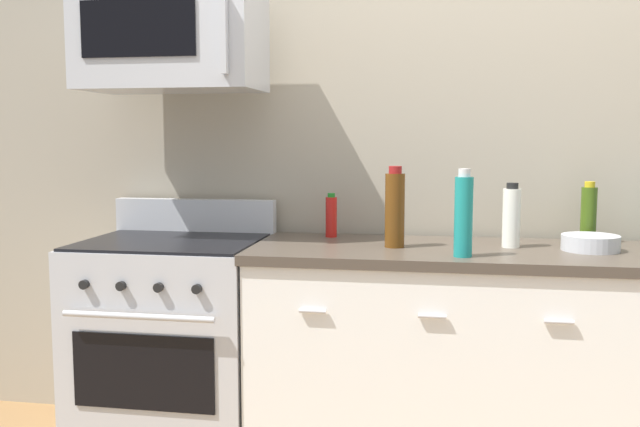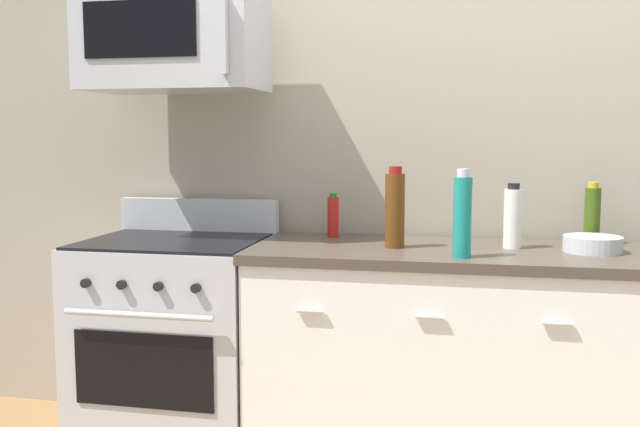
% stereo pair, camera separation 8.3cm
% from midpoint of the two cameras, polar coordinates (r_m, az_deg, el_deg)
% --- Properties ---
extents(back_wall, '(4.98, 0.10, 2.70)m').
position_cam_midpoint_polar(back_wall, '(3.18, 14.47, 5.96)').
color(back_wall, '#9E937F').
rests_on(back_wall, ground_plane).
extents(counter_unit, '(1.89, 0.66, 0.92)m').
position_cam_midpoint_polar(counter_unit, '(2.91, 14.38, -11.86)').
color(counter_unit, white).
rests_on(counter_unit, ground_plane).
extents(range_oven, '(0.76, 0.69, 1.07)m').
position_cam_midpoint_polar(range_oven, '(3.13, -10.91, -10.30)').
color(range_oven, '#B7BABF').
rests_on(range_oven, ground_plane).
extents(microwave, '(0.74, 0.44, 0.40)m').
position_cam_midpoint_polar(microwave, '(3.07, -11.08, 13.53)').
color(microwave, '#B7BABF').
extents(bottle_wine_amber, '(0.08, 0.08, 0.32)m').
position_cam_midpoint_polar(bottle_wine_amber, '(2.77, 7.01, 0.36)').
color(bottle_wine_amber, '#59330F').
rests_on(bottle_wine_amber, countertop_slab).
extents(bottle_sparkling_teal, '(0.07, 0.07, 0.32)m').
position_cam_midpoint_polar(bottle_sparkling_teal, '(2.58, 12.49, -0.18)').
color(bottle_sparkling_teal, '#197F7A').
rests_on(bottle_sparkling_teal, countertop_slab).
extents(bottle_hot_sauce_red, '(0.05, 0.05, 0.19)m').
position_cam_midpoint_polar(bottle_hot_sauce_red, '(3.04, 1.86, -0.23)').
color(bottle_hot_sauce_red, '#B21914').
rests_on(bottle_hot_sauce_red, countertop_slab).
extents(bottle_olive_oil, '(0.06, 0.06, 0.26)m').
position_cam_midpoint_polar(bottle_olive_oil, '(3.05, 22.14, -0.11)').
color(bottle_olive_oil, '#385114').
rests_on(bottle_olive_oil, countertop_slab).
extents(bottle_vinegar_white, '(0.07, 0.07, 0.26)m').
position_cam_midpoint_polar(bottle_vinegar_white, '(2.85, 16.33, -0.32)').
color(bottle_vinegar_white, silver).
rests_on(bottle_vinegar_white, countertop_slab).
extents(bowl_steel_prep, '(0.22, 0.22, 0.06)m').
position_cam_midpoint_polar(bowl_steel_prep, '(2.87, 22.21, -2.28)').
color(bowl_steel_prep, '#B2B5BA').
rests_on(bowl_steel_prep, countertop_slab).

